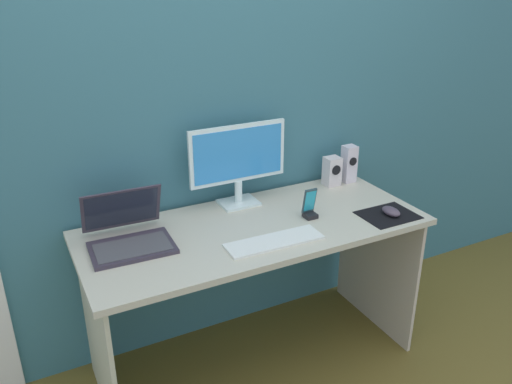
% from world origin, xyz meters
% --- Properties ---
extents(ground_plane, '(8.00, 8.00, 0.00)m').
position_xyz_m(ground_plane, '(0.00, 0.00, 0.00)').
color(ground_plane, brown).
extents(wall_back, '(6.00, 0.04, 2.50)m').
position_xyz_m(wall_back, '(0.00, 0.36, 1.25)').
color(wall_back, '#376C7A').
rests_on(wall_back, ground_plane).
extents(desk, '(1.52, 0.64, 0.74)m').
position_xyz_m(desk, '(0.00, 0.00, 0.60)').
color(desk, beige).
rests_on(desk, ground_plane).
extents(monitor, '(0.48, 0.14, 0.39)m').
position_xyz_m(monitor, '(0.03, 0.24, 0.97)').
color(monitor, white).
rests_on(monitor, desk).
extents(speaker_right, '(0.07, 0.07, 0.20)m').
position_xyz_m(speaker_right, '(0.67, 0.23, 0.84)').
color(speaker_right, silver).
rests_on(speaker_right, desk).
extents(speaker_near_monitor, '(0.08, 0.07, 0.15)m').
position_xyz_m(speaker_near_monitor, '(0.57, 0.23, 0.82)').
color(speaker_near_monitor, silver).
rests_on(speaker_near_monitor, desk).
extents(laptop, '(0.34, 0.33, 0.21)m').
position_xyz_m(laptop, '(-0.53, 0.08, 0.79)').
color(laptop, '#362F3C').
rests_on(laptop, desk).
extents(keyboard_external, '(0.42, 0.14, 0.01)m').
position_xyz_m(keyboard_external, '(0.00, -0.18, 0.75)').
color(keyboard_external, white).
rests_on(keyboard_external, desk).
extents(mousepad, '(0.25, 0.20, 0.00)m').
position_xyz_m(mousepad, '(0.59, -0.19, 0.75)').
color(mousepad, black).
rests_on(mousepad, desk).
extents(mouse, '(0.06, 0.10, 0.04)m').
position_xyz_m(mouse, '(0.60, -0.20, 0.77)').
color(mouse, '#4E3F4D').
rests_on(mouse, mousepad).
extents(phone_in_dock, '(0.06, 0.05, 0.14)m').
position_xyz_m(phone_in_dock, '(0.26, -0.04, 0.79)').
color(phone_in_dock, black).
rests_on(phone_in_dock, desk).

